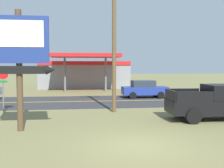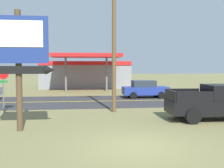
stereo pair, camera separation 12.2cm
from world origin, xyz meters
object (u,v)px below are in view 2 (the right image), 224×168
motel_sign (19,51)px  pickup_black_parked_on_lawn (216,103)px  gas_station (85,73)px  car_blue_mid_lane (145,89)px  stop_sign (3,81)px  utility_pole (114,35)px

motel_sign → pickup_black_parked_on_lawn: (10.19, 1.46, -2.69)m
gas_station → car_blue_mid_lane: (5.27, -13.00, -1.11)m
pickup_black_parked_on_lawn → motel_sign: bearing=-171.9°
motel_sign → pickup_black_parked_on_lawn: bearing=8.1°
car_blue_mid_lane → stop_sign: bearing=-147.8°
motel_sign → car_blue_mid_lane: size_ratio=1.32×
car_blue_mid_lane → motel_sign: bearing=-125.9°
motel_sign → car_blue_mid_lane: bearing=54.1°
motel_sign → gas_station: 25.36m
stop_sign → car_blue_mid_lane: 12.93m
stop_sign → gas_station: 20.63m
motel_sign → pickup_black_parked_on_lawn: size_ratio=1.05×
utility_pole → pickup_black_parked_on_lawn: bearing=-31.0°
motel_sign → utility_pole: 6.87m
motel_sign → stop_sign: 5.87m
motel_sign → stop_sign: (-2.15, 5.21, -1.63)m
motel_sign → gas_station: motel_sign is taller
car_blue_mid_lane → utility_pole: bearing=-117.4°
utility_pole → car_blue_mid_lane: 9.32m
pickup_black_parked_on_lawn → car_blue_mid_lane: bearing=97.8°
stop_sign → car_blue_mid_lane: (10.90, 6.85, -1.20)m
stop_sign → utility_pole: utility_pole is taller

